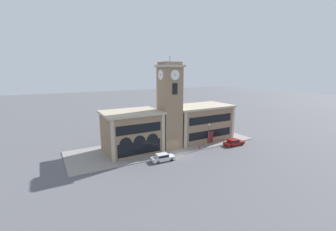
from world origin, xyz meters
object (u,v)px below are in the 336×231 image
object	(u,v)px
parked_car_near	(163,157)
fire_hydrant	(199,147)
parked_car_mid	(234,142)
street_lamp	(209,132)

from	to	relation	value
parked_car_near	fire_hydrant	xyz separation A→B (m)	(9.60, 1.62, -0.14)
parked_car_near	parked_car_mid	bearing A→B (deg)	3.35
parked_car_mid	street_lamp	xyz separation A→B (m)	(-5.76, 1.74, 2.81)
parked_car_mid	fire_hydrant	world-z (taller)	parked_car_mid
parked_car_near	fire_hydrant	bearing A→B (deg)	12.93
parked_car_near	parked_car_mid	distance (m)	17.94
parked_car_near	street_lamp	bearing A→B (deg)	11.49
parked_car_near	street_lamp	world-z (taller)	street_lamp
parked_car_near	street_lamp	xyz separation A→B (m)	(12.18, 1.74, 2.84)
street_lamp	fire_hydrant	size ratio (longest dim) A/B	5.85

